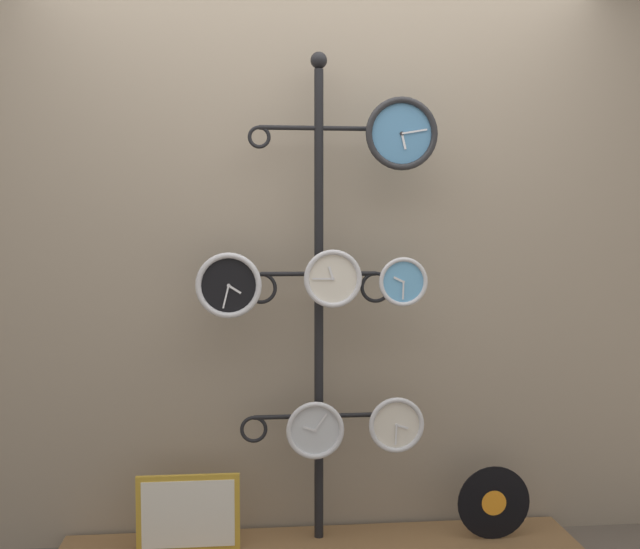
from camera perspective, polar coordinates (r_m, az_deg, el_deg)
The scene contains 11 objects.
shop_wall at distance 3.34m, azimuth -0.36°, elevation 3.51°, with size 4.40×0.04×2.80m.
low_shelf at distance 3.41m, azimuth 0.02°, elevation -20.20°, with size 2.20×0.36×0.06m.
display_stand at distance 3.26m, azimuth -0.09°, elevation -9.35°, with size 0.68×0.44×2.14m.
clock_top_right at distance 3.16m, azimuth 6.23°, elevation 10.61°, with size 0.30×0.04×0.30m.
clock_middle_left at distance 3.09m, azimuth -6.98°, elevation -0.83°, with size 0.27×0.04×0.27m.
clock_middle_center at distance 3.09m, azimuth 0.98°, elevation -0.32°, with size 0.24×0.04×0.24m.
clock_middle_right at distance 3.15m, azimuth 6.34°, elevation -0.55°, with size 0.21×0.04×0.21m.
clock_bottom_center at distance 3.21m, azimuth -0.38°, elevation -11.77°, with size 0.25×0.04×0.25m.
clock_bottom_right at distance 3.23m, azimuth 5.83°, elevation -11.32°, with size 0.24×0.04×0.24m.
vinyl_record at distance 3.45m, azimuth 13.10°, elevation -16.58°, with size 0.32×0.01×0.32m.
picture_frame at distance 3.30m, azimuth -10.00°, elevation -17.49°, with size 0.43×0.02×0.32m.
Camera 1 is at (-0.31, -2.75, 1.40)m, focal length 42.00 mm.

